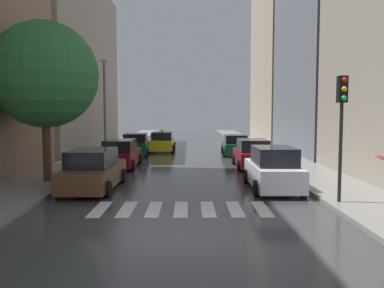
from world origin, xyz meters
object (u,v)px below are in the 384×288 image
parked_car_left_second (121,154)px  parked_car_right_third (235,146)px  parked_car_left_nearest (93,171)px  traffic_light_right_corner (342,110)px  lamp_post_left (105,100)px  taxi_midroad (162,142)px  parked_car_left_third (136,145)px  street_tree_left (45,75)px  parked_car_right_nearest (273,170)px  parked_car_right_second (252,154)px

parked_car_left_second → parked_car_right_third: parked_car_left_second is taller
parked_car_left_nearest → traffic_light_right_corner: (9.17, -2.98, 2.49)m
parked_car_left_second → parked_car_right_third: bearing=-48.0°
traffic_light_right_corner → lamp_post_left: lamp_post_left is taller
parked_car_right_third → taxi_midroad: 6.62m
parked_car_left_third → street_tree_left: bearing=167.5°
parked_car_right_nearest → parked_car_left_second: bearing=47.9°
parked_car_left_second → street_tree_left: 7.25m
parked_car_right_nearest → parked_car_right_second: parked_car_right_nearest is taller
parked_car_left_nearest → street_tree_left: bearing=62.7°
parked_car_left_third → parked_car_right_third: size_ratio=1.02×
parked_car_left_third → lamp_post_left: size_ratio=0.62×
lamp_post_left → parked_car_left_second: bearing=-67.4°
parked_car_right_nearest → traffic_light_right_corner: bearing=-149.8°
street_tree_left → lamp_post_left: 9.85m
parked_car_left_second → traffic_light_right_corner: size_ratio=1.06×
parked_car_left_second → parked_car_left_third: 6.64m
parked_car_right_third → parked_car_left_third: bearing=91.5°
taxi_midroad → street_tree_left: 16.47m
parked_car_right_nearest → taxi_midroad: 17.73m
parked_car_right_second → traffic_light_right_corner: size_ratio=1.05×
parked_car_left_second → lamp_post_left: bearing=23.2°
parked_car_left_second → parked_car_right_nearest: 10.18m
parked_car_left_second → lamp_post_left: 5.70m
parked_car_left_third → parked_car_right_third: (7.51, -0.03, -0.05)m
parked_car_left_third → taxi_midroad: 3.72m
taxi_midroad → street_tree_left: street_tree_left is taller
parked_car_right_second → taxi_midroad: 11.72m
parked_car_right_nearest → taxi_midroad: taxi_midroad is taller
parked_car_right_nearest → parked_car_right_third: parked_car_right_nearest is taller
parked_car_left_nearest → taxi_midroad: taxi_midroad is taller
street_tree_left → traffic_light_right_corner: street_tree_left is taller
parked_car_left_third → traffic_light_right_corner: traffic_light_right_corner is taller
parked_car_left_nearest → parked_car_left_second: 6.79m
parked_car_right_nearest → taxi_midroad: size_ratio=0.94×
parked_car_left_nearest → taxi_midroad: 16.80m
parked_car_left_third → street_tree_left: 13.03m
parked_car_left_third → lamp_post_left: lamp_post_left is taller
parked_car_left_second → parked_car_right_second: 7.72m
parked_car_right_second → parked_car_right_nearest: bearing=179.1°
lamp_post_left → parked_car_right_nearest: bearing=-50.1°
parked_car_right_nearest → parked_car_right_second: (0.19, 6.67, -0.05)m
taxi_midroad → lamp_post_left: (-3.57, -5.61, 3.28)m
street_tree_left → traffic_light_right_corner: 12.42m
parked_car_left_nearest → parked_car_left_second: size_ratio=1.05×
parked_car_left_second → traffic_light_right_corner: traffic_light_right_corner is taller
parked_car_left_third → parked_car_right_third: bearing=-91.7°
parked_car_right_second → parked_car_left_third: bearing=49.1°
parked_car_left_nearest → parked_car_left_second: bearing=1.6°
taxi_midroad → parked_car_right_second: bearing=-149.6°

